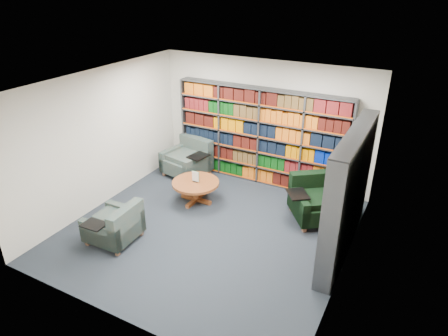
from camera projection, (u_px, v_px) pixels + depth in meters
The scene contains 7 objects.
room_shell at pixel (208, 163), 7.01m from camera, with size 5.02×5.02×2.82m.
bookshelf_back at pixel (260, 137), 9.01m from camera, with size 4.00×0.28×2.20m.
bookshelf_right at pixel (348, 194), 6.63m from camera, with size 0.28×2.50×2.20m.
chair_teal_left at pixel (189, 160), 9.67m from camera, with size 1.20×1.10×0.86m.
chair_green_right at pixel (316, 201), 7.90m from camera, with size 1.32×1.32×0.86m.
chair_teal_front at pixel (117, 227), 7.17m from camera, with size 0.85×0.98×0.75m.
coffee_table at pixel (196, 186), 8.42m from camera, with size 0.99×0.99×0.70m.
Camera 1 is at (3.23, -5.48, 4.36)m, focal length 32.00 mm.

